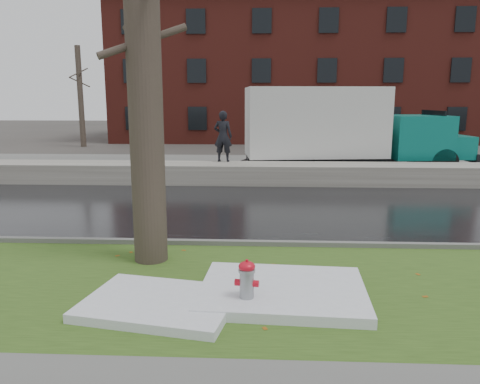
{
  "coord_description": "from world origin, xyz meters",
  "views": [
    {
      "loc": [
        -0.08,
        -8.62,
        3.12
      ],
      "look_at": [
        -0.59,
        2.02,
        1.0
      ],
      "focal_mm": 35.0,
      "sensor_mm": 36.0,
      "label": 1
    }
  ],
  "objects_px": {
    "fire_hydrant": "(247,282)",
    "tree": "(143,46)",
    "worker": "(223,136)",
    "box_truck": "(342,129)"
  },
  "relations": [
    {
      "from": "fire_hydrant",
      "to": "box_truck",
      "type": "relative_size",
      "value": 0.07
    },
    {
      "from": "box_truck",
      "to": "worker",
      "type": "xyz_separation_m",
      "value": [
        -4.81,
        -1.92,
        -0.19
      ]
    },
    {
      "from": "fire_hydrant",
      "to": "worker",
      "type": "height_order",
      "value": "worker"
    },
    {
      "from": "fire_hydrant",
      "to": "tree",
      "type": "bearing_deg",
      "value": 141.51
    },
    {
      "from": "fire_hydrant",
      "to": "box_truck",
      "type": "bearing_deg",
      "value": 83.36
    },
    {
      "from": "worker",
      "to": "tree",
      "type": "bearing_deg",
      "value": 94.1
    },
    {
      "from": "fire_hydrant",
      "to": "tree",
      "type": "relative_size",
      "value": 0.09
    },
    {
      "from": "fire_hydrant",
      "to": "worker",
      "type": "distance_m",
      "value": 11.5
    },
    {
      "from": "fire_hydrant",
      "to": "tree",
      "type": "distance_m",
      "value": 4.58
    },
    {
      "from": "tree",
      "to": "box_truck",
      "type": "height_order",
      "value": "tree"
    }
  ]
}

